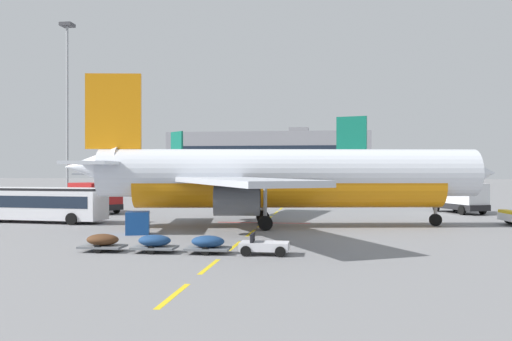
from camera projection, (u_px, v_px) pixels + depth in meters
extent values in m
plane|color=slate|center=(476.00, 210.00, 61.33)|extent=(400.00, 400.00, 0.00)
cube|color=yellow|center=(174.00, 295.00, 19.71)|extent=(0.24, 4.00, 0.01)
cube|color=yellow|center=(209.00, 266.00, 25.60)|extent=(0.24, 4.00, 0.01)
cube|color=yellow|center=(235.00, 246.00, 32.51)|extent=(0.24, 4.00, 0.01)
cube|color=yellow|center=(251.00, 233.00, 39.04)|extent=(0.24, 4.00, 0.01)
cube|color=yellow|center=(261.00, 225.00, 44.78)|extent=(0.24, 4.00, 0.01)
cube|color=yellow|center=(269.00, 218.00, 51.04)|extent=(0.24, 4.00, 0.01)
cube|color=yellow|center=(276.00, 213.00, 57.01)|extent=(0.24, 4.00, 0.01)
cube|color=yellow|center=(281.00, 209.00, 62.92)|extent=(0.24, 4.00, 0.01)
cube|color=yellow|center=(285.00, 205.00, 69.14)|extent=(0.24, 4.00, 0.01)
cube|color=yellow|center=(289.00, 202.00, 75.37)|extent=(0.24, 4.00, 0.01)
cube|color=yellow|center=(292.00, 200.00, 81.16)|extent=(0.24, 4.00, 0.01)
cube|color=yellow|center=(294.00, 198.00, 86.92)|extent=(0.24, 4.00, 0.01)
cube|color=yellow|center=(297.00, 196.00, 93.80)|extent=(0.24, 4.00, 0.01)
cube|color=yellow|center=(299.00, 194.00, 100.68)|extent=(0.24, 4.00, 0.01)
cube|color=yellow|center=(301.00, 192.00, 107.16)|extent=(0.24, 4.00, 0.01)
cube|color=yellow|center=(303.00, 191.00, 113.07)|extent=(0.24, 4.00, 0.01)
cube|color=#B21414|center=(263.00, 223.00, 46.46)|extent=(8.00, 0.40, 0.01)
cylinder|color=silver|center=(289.00, 173.00, 43.55)|extent=(30.32, 8.55, 3.80)
cylinder|color=orange|center=(289.00, 186.00, 43.55)|extent=(24.74, 7.36, 3.50)
cone|color=silver|center=(474.00, 173.00, 43.93)|extent=(4.05, 4.23, 3.72)
cone|color=silver|center=(91.00, 167.00, 43.16)|extent=(4.66, 3.86, 3.23)
cube|color=#192333|center=(461.00, 165.00, 43.90)|extent=(2.03, 3.07, 0.60)
cube|color=orange|center=(113.00, 111.00, 43.19)|extent=(4.40, 1.06, 6.00)
cube|color=silver|center=(114.00, 164.00, 46.38)|extent=(4.18, 6.83, 0.24)
cube|color=silver|center=(94.00, 163.00, 39.99)|extent=(4.18, 6.83, 0.24)
cube|color=#B7BCC6|center=(240.00, 177.00, 51.95)|extent=(7.71, 17.58, 0.36)
cube|color=#B7BCC6|center=(238.00, 181.00, 34.96)|extent=(12.32, 17.23, 0.36)
cylinder|color=#4C4F54|center=(238.00, 194.00, 48.95)|extent=(3.49, 2.58, 2.10)
cylinder|color=black|center=(256.00, 194.00, 48.99)|extent=(0.40, 1.78, 1.79)
cylinder|color=#4C4F54|center=(237.00, 201.00, 37.96)|extent=(3.49, 2.58, 2.10)
cylinder|color=black|center=(259.00, 201.00, 38.00)|extent=(0.40, 1.78, 1.79)
cylinder|color=gray|center=(436.00, 203.00, 43.85)|extent=(0.28, 0.28, 2.67)
cylinder|color=black|center=(436.00, 220.00, 43.86)|extent=(1.02, 0.43, 0.99)
cylinder|color=gray|center=(263.00, 201.00, 46.11)|extent=(0.28, 0.28, 2.61)
cylinder|color=black|center=(263.00, 216.00, 46.46)|extent=(1.14, 0.52, 1.10)
cylinder|color=black|center=(263.00, 217.00, 45.76)|extent=(1.14, 0.52, 1.10)
cylinder|color=gray|center=(265.00, 206.00, 40.91)|extent=(0.28, 0.28, 2.61)
cylinder|color=black|center=(265.00, 222.00, 41.26)|extent=(1.14, 0.52, 1.10)
cylinder|color=black|center=(265.00, 223.00, 40.56)|extent=(1.14, 0.52, 1.10)
cube|color=yellow|center=(509.00, 212.00, 44.08)|extent=(1.02, 2.59, 0.24)
cylinder|color=black|center=(510.00, 219.00, 45.48)|extent=(0.94, 0.51, 0.90)
cylinder|color=silver|center=(263.00, 171.00, 83.13)|extent=(29.65, 12.48, 3.77)
cylinder|color=#0F604C|center=(263.00, 178.00, 83.13)|extent=(24.25, 10.54, 3.47)
cone|color=silver|center=(180.00, 171.00, 89.45)|extent=(4.42, 4.56, 3.70)
cone|color=silver|center=(364.00, 168.00, 76.51)|extent=(4.93, 4.30, 3.21)
cube|color=#192333|center=(186.00, 167.00, 89.00)|extent=(2.36, 3.17, 0.60)
cube|color=#0F604C|center=(352.00, 137.00, 77.23)|extent=(4.28, 1.64, 5.96)
cube|color=silver|center=(350.00, 166.00, 74.07)|extent=(4.92, 7.01, 0.24)
cube|color=silver|center=(362.00, 166.00, 79.83)|extent=(4.92, 7.01, 0.24)
cube|color=#B7BCC6|center=(264.00, 175.00, 73.81)|extent=(13.88, 16.39, 0.36)
cube|color=#B7BCC6|center=(306.00, 174.00, 89.10)|extent=(5.35, 17.03, 0.36)
cylinder|color=#4C4F54|center=(273.00, 185.00, 76.45)|extent=(3.65, 2.93, 2.08)
cylinder|color=black|center=(263.00, 185.00, 77.12)|extent=(0.64, 1.73, 1.77)
cylinder|color=#4C4F54|center=(300.00, 183.00, 86.34)|extent=(3.65, 2.93, 2.08)
cylinder|color=black|center=(291.00, 183.00, 87.02)|extent=(0.64, 1.73, 1.77)
cylinder|color=gray|center=(196.00, 186.00, 88.13)|extent=(0.28, 0.28, 2.65)
cylinder|color=black|center=(196.00, 194.00, 88.13)|extent=(1.02, 0.56, 0.98)
cylinder|color=gray|center=(268.00, 188.00, 79.95)|extent=(0.28, 0.28, 2.59)
cylinder|color=black|center=(267.00, 197.00, 79.64)|extent=(1.15, 0.66, 1.09)
cylinder|color=black|center=(269.00, 197.00, 80.27)|extent=(1.15, 0.66, 1.09)
cylinder|color=gray|center=(281.00, 187.00, 84.63)|extent=(0.28, 0.28, 2.59)
cylinder|color=black|center=(280.00, 195.00, 84.32)|extent=(1.15, 0.66, 1.09)
cylinder|color=black|center=(282.00, 195.00, 84.95)|extent=(1.15, 0.66, 1.09)
cylinder|color=silver|center=(146.00, 171.00, 114.06)|extent=(22.88, 23.29, 3.66)
cylinder|color=#0F604C|center=(146.00, 176.00, 114.06)|extent=(18.90, 19.23, 3.37)
cone|color=silver|center=(119.00, 171.00, 125.69)|extent=(4.92, 4.92, 3.59)
cone|color=silver|center=(181.00, 169.00, 101.88)|extent=(5.05, 5.07, 3.11)
cube|color=#192333|center=(121.00, 168.00, 124.88)|extent=(3.04, 3.02, 0.58)
cube|color=#0F604C|center=(177.00, 147.00, 103.22)|extent=(3.21, 3.27, 5.78)
cube|color=silver|center=(164.00, 168.00, 100.85)|extent=(6.56, 6.51, 0.23)
cube|color=silver|center=(193.00, 168.00, 104.53)|extent=(6.56, 6.51, 0.23)
cube|color=#B7BCC6|center=(116.00, 174.00, 106.10)|extent=(16.79, 11.12, 0.35)
cube|color=#B7BCC6|center=(189.00, 173.00, 115.87)|extent=(11.41, 16.72, 0.35)
cylinder|color=#4C4F54|center=(130.00, 181.00, 107.71)|extent=(3.60, 3.62, 2.02)
cylinder|color=black|center=(127.00, 181.00, 108.95)|extent=(1.31, 1.28, 1.72)
cylinder|color=#4C4F54|center=(178.00, 180.00, 114.03)|extent=(3.60, 3.62, 2.02)
cylinder|color=black|center=(174.00, 180.00, 115.27)|extent=(1.31, 1.28, 1.72)
cylinder|color=gray|center=(124.00, 182.00, 123.26)|extent=(0.27, 0.27, 2.57)
cylinder|color=black|center=(124.00, 187.00, 123.27)|extent=(0.86, 0.87, 0.95)
cylinder|color=gray|center=(139.00, 183.00, 111.02)|extent=(0.27, 0.27, 2.51)
cylinder|color=black|center=(137.00, 189.00, 110.83)|extent=(0.98, 0.99, 1.06)
cylinder|color=black|center=(140.00, 189.00, 111.23)|extent=(0.98, 0.99, 1.06)
cylinder|color=gray|center=(161.00, 183.00, 114.01)|extent=(0.27, 0.27, 2.51)
cylinder|color=black|center=(160.00, 189.00, 113.81)|extent=(0.98, 0.99, 1.06)
cylinder|color=black|center=(163.00, 189.00, 114.21)|extent=(0.98, 0.99, 1.06)
cube|color=silver|center=(38.00, 203.00, 46.84)|extent=(12.20, 3.83, 2.70)
cube|color=#192333|center=(38.00, 201.00, 46.84)|extent=(11.25, 3.78, 1.00)
cube|color=black|center=(38.00, 189.00, 46.84)|extent=(12.22, 3.85, 0.20)
cylinder|color=black|center=(89.00, 216.00, 47.23)|extent=(1.03, 0.41, 1.00)
cylinder|color=black|center=(72.00, 219.00, 44.60)|extent=(1.03, 0.41, 1.00)
cylinder|color=black|center=(12.00, 215.00, 48.98)|extent=(1.03, 0.41, 1.00)
cube|color=black|center=(459.00, 206.00, 56.88)|extent=(4.92, 7.38, 0.60)
cube|color=silver|center=(445.00, 197.00, 59.11)|extent=(3.05, 3.09, 1.10)
cube|color=#192333|center=(439.00, 195.00, 60.22)|extent=(1.79, 0.80, 0.64)
cube|color=silver|center=(464.00, 193.00, 55.93)|extent=(4.06, 5.32, 2.10)
cylinder|color=black|center=(436.00, 207.00, 58.73)|extent=(0.63, 0.99, 0.96)
cylinder|color=black|center=(455.00, 207.00, 59.35)|extent=(0.63, 0.99, 0.96)
cylinder|color=black|center=(462.00, 210.00, 54.40)|extent=(0.63, 0.99, 0.96)
cylinder|color=black|center=(483.00, 210.00, 55.03)|extent=(0.63, 0.99, 0.96)
cube|color=black|center=(95.00, 206.00, 56.95)|extent=(7.13, 5.93, 0.60)
cube|color=maroon|center=(107.00, 199.00, 55.40)|extent=(3.26, 3.24, 1.10)
cube|color=#192333|center=(113.00, 198.00, 54.62)|extent=(1.13, 1.62, 0.64)
cube|color=maroon|center=(90.00, 193.00, 57.60)|extent=(5.28, 4.67, 2.10)
cylinder|color=black|center=(117.00, 209.00, 56.34)|extent=(0.95, 0.77, 0.96)
cylinder|color=black|center=(96.00, 210.00, 54.55)|extent=(0.95, 0.77, 0.96)
cylinder|color=black|center=(93.00, 207.00, 59.34)|extent=(0.95, 0.77, 0.96)
cylinder|color=black|center=(73.00, 208.00, 57.56)|extent=(0.95, 0.77, 0.96)
cube|color=silver|center=(264.00, 246.00, 29.12)|extent=(2.61, 1.42, 0.44)
cube|color=black|center=(252.00, 239.00, 29.20)|extent=(0.13, 1.12, 0.56)
cylinder|color=black|center=(282.00, 248.00, 29.70)|extent=(0.56, 0.18, 0.56)
cylinder|color=black|center=(280.00, 252.00, 28.31)|extent=(0.56, 0.18, 0.56)
cylinder|color=black|center=(250.00, 247.00, 29.93)|extent=(0.56, 0.18, 0.56)
cylinder|color=black|center=(246.00, 251.00, 28.54)|extent=(0.56, 0.18, 0.56)
cube|color=slate|center=(208.00, 248.00, 29.52)|extent=(2.41, 1.52, 0.12)
ellipsoid|color=navy|center=(208.00, 241.00, 29.52)|extent=(1.83, 1.21, 0.64)
cylinder|color=black|center=(211.00, 248.00, 30.19)|extent=(0.44, 0.14, 0.44)
cylinder|color=black|center=(205.00, 251.00, 28.85)|extent=(0.44, 0.14, 0.44)
cube|color=slate|center=(155.00, 247.00, 29.90)|extent=(2.41, 1.52, 0.12)
ellipsoid|color=navy|center=(155.00, 241.00, 29.90)|extent=(1.83, 1.21, 0.64)
cylinder|color=black|center=(158.00, 247.00, 30.57)|extent=(0.44, 0.14, 0.44)
cylinder|color=black|center=(151.00, 250.00, 29.23)|extent=(0.44, 0.14, 0.44)
cube|color=slate|center=(103.00, 246.00, 30.29)|extent=(2.41, 1.52, 0.12)
ellipsoid|color=#4C2D19|center=(103.00, 240.00, 30.29)|extent=(1.83, 1.21, 0.64)
cylinder|color=black|center=(107.00, 246.00, 30.96)|extent=(0.44, 0.14, 0.44)
cylinder|color=black|center=(98.00, 249.00, 29.62)|extent=(0.44, 0.14, 0.44)
cube|color=#194C9E|center=(138.00, 223.00, 38.31)|extent=(1.98, 1.95, 1.60)
cube|color=silver|center=(138.00, 223.00, 38.31)|extent=(1.56, 0.50, 1.36)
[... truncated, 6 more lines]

